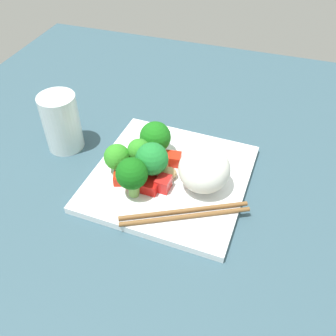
{
  "coord_description": "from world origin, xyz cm",
  "views": [
    {
      "loc": [
        -14.23,
        44.0,
        45.94
      ],
      "look_at": [
        0.18,
        0.47,
        3.28
      ],
      "focal_mm": 39.81,
      "sensor_mm": 36.0,
      "label": 1
    }
  ],
  "objects_px": {
    "square_plate": "(170,178)",
    "drinking_glass": "(61,122)",
    "chopstick_pair": "(185,214)",
    "rice_mound": "(204,169)",
    "carrot_slice_1": "(139,154)",
    "broccoli_floret_1": "(138,153)"
  },
  "relations": [
    {
      "from": "carrot_slice_1",
      "to": "chopstick_pair",
      "type": "distance_m",
      "value": 0.16
    },
    {
      "from": "broccoli_floret_1",
      "to": "drinking_glass",
      "type": "relative_size",
      "value": 0.57
    },
    {
      "from": "chopstick_pair",
      "to": "rice_mound",
      "type": "bearing_deg",
      "value": 54.04
    },
    {
      "from": "broccoli_floret_1",
      "to": "carrot_slice_1",
      "type": "relative_size",
      "value": 2.05
    },
    {
      "from": "carrot_slice_1",
      "to": "broccoli_floret_1",
      "type": "bearing_deg",
      "value": 113.25
    },
    {
      "from": "rice_mound",
      "to": "chopstick_pair",
      "type": "height_order",
      "value": "rice_mound"
    },
    {
      "from": "carrot_slice_1",
      "to": "drinking_glass",
      "type": "height_order",
      "value": "drinking_glass"
    },
    {
      "from": "square_plate",
      "to": "carrot_slice_1",
      "type": "height_order",
      "value": "carrot_slice_1"
    },
    {
      "from": "square_plate",
      "to": "rice_mound",
      "type": "xyz_separation_m",
      "value": [
        -0.06,
        0.01,
        0.04
      ]
    },
    {
      "from": "square_plate",
      "to": "drinking_glass",
      "type": "xyz_separation_m",
      "value": [
        0.22,
        -0.03,
        0.05
      ]
    },
    {
      "from": "square_plate",
      "to": "broccoli_floret_1",
      "type": "relative_size",
      "value": 4.18
    },
    {
      "from": "square_plate",
      "to": "chopstick_pair",
      "type": "relative_size",
      "value": 1.37
    },
    {
      "from": "rice_mound",
      "to": "broccoli_floret_1",
      "type": "bearing_deg",
      "value": -2.23
    },
    {
      "from": "broccoli_floret_1",
      "to": "drinking_glass",
      "type": "xyz_separation_m",
      "value": [
        0.16,
        -0.03,
        0.0
      ]
    },
    {
      "from": "square_plate",
      "to": "chopstick_pair",
      "type": "xyz_separation_m",
      "value": [
        -0.05,
        0.08,
        0.01
      ]
    },
    {
      "from": "square_plate",
      "to": "broccoli_floret_1",
      "type": "height_order",
      "value": "broccoli_floret_1"
    },
    {
      "from": "rice_mound",
      "to": "drinking_glass",
      "type": "xyz_separation_m",
      "value": [
        0.28,
        -0.04,
        0.0
      ]
    },
    {
      "from": "square_plate",
      "to": "drinking_glass",
      "type": "relative_size",
      "value": 2.37
    },
    {
      "from": "carrot_slice_1",
      "to": "chopstick_pair",
      "type": "height_order",
      "value": "chopstick_pair"
    },
    {
      "from": "rice_mound",
      "to": "carrot_slice_1",
      "type": "bearing_deg",
      "value": -16.85
    },
    {
      "from": "broccoli_floret_1",
      "to": "carrot_slice_1",
      "type": "distance_m",
      "value": 0.05
    },
    {
      "from": "carrot_slice_1",
      "to": "chopstick_pair",
      "type": "relative_size",
      "value": 0.16
    }
  ]
}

